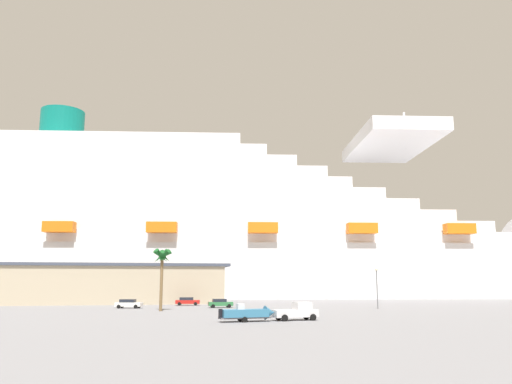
% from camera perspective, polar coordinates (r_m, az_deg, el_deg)
% --- Properties ---
extents(ground_plane, '(600.00, 600.00, 0.00)m').
position_cam_1_polar(ground_plane, '(112.99, 0.51, -12.51)').
color(ground_plane, gray).
extents(cruise_ship, '(277.10, 53.94, 66.85)m').
position_cam_1_polar(cruise_ship, '(155.35, -10.35, -4.99)').
color(cruise_ship, white).
rests_on(cruise_ship, ground_plane).
extents(terminal_building, '(63.09, 24.73, 8.45)m').
position_cam_1_polar(terminal_building, '(117.39, -18.97, -9.81)').
color(terminal_building, '#B7A88C').
rests_on(terminal_building, ground_plane).
extents(pickup_truck, '(5.90, 3.21, 2.20)m').
position_cam_1_polar(pickup_truck, '(63.87, 4.66, -13.40)').
color(pickup_truck, silver).
rests_on(pickup_truck, ground_plane).
extents(small_boat_on_trailer, '(7.71, 3.17, 2.15)m').
position_cam_1_polar(small_boat_on_trailer, '(61.69, -0.71, -13.63)').
color(small_boat_on_trailer, '#595960').
rests_on(small_boat_on_trailer, ground_plane).
extents(palm_tree, '(3.17, 3.23, 10.02)m').
position_cam_1_polar(palm_tree, '(84.28, -10.61, -7.59)').
color(palm_tree, brown).
rests_on(palm_tree, ground_plane).
extents(street_lamp, '(0.56, 0.56, 7.10)m').
position_cam_1_polar(street_lamp, '(92.20, 13.57, -9.85)').
color(street_lamp, slate).
rests_on(street_lamp, ground_plane).
extents(parked_car_green_wagon, '(4.56, 2.38, 1.58)m').
position_cam_1_polar(parked_car_green_wagon, '(93.59, -4.09, -12.47)').
color(parked_car_green_wagon, '#2D723F').
rests_on(parked_car_green_wagon, ground_plane).
extents(parked_car_white_van, '(4.90, 2.66, 1.58)m').
position_cam_1_polar(parked_car_white_van, '(94.13, -14.28, -12.18)').
color(parked_car_white_van, white).
rests_on(parked_car_white_van, ground_plane).
extents(parked_car_red_hatchback, '(4.84, 2.22, 1.58)m').
position_cam_1_polar(parked_car_red_hatchback, '(103.11, -7.81, -12.18)').
color(parked_car_red_hatchback, red).
rests_on(parked_car_red_hatchback, ground_plane).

